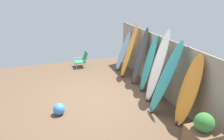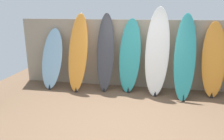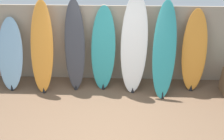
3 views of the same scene
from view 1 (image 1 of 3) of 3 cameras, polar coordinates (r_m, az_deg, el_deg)
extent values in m
plane|color=brown|center=(6.79, -3.78, -7.24)|extent=(7.68, 7.68, 0.00)
cube|color=gray|center=(7.14, 11.77, 1.66)|extent=(6.08, 0.04, 1.80)
cylinder|color=gray|center=(9.65, 3.56, 6.97)|extent=(0.10, 0.10, 1.80)
cylinder|color=gray|center=(8.37, 7.19, 4.73)|extent=(0.10, 0.10, 1.80)
cylinder|color=gray|center=(7.16, 12.05, 1.69)|extent=(0.10, 0.10, 1.80)
cylinder|color=gray|center=(6.04, 18.77, -2.56)|extent=(0.10, 0.10, 1.80)
ellipsoid|color=#8CB7D6|center=(8.81, 2.91, 4.89)|extent=(0.61, 0.67, 1.57)
cone|color=black|center=(8.94, 1.20, 0.37)|extent=(0.08, 0.08, 0.13)
ellipsoid|color=orange|center=(8.06, 4.46, 4.84)|extent=(0.57, 0.70, 1.97)
cone|color=black|center=(8.25, 2.47, -1.44)|extent=(0.08, 0.08, 0.12)
ellipsoid|color=#38383D|center=(7.49, 7.31, 3.53)|extent=(0.46, 0.58, 1.98)
cone|color=black|center=(7.72, 5.38, -3.20)|extent=(0.08, 0.08, 0.11)
ellipsoid|color=teal|center=(6.98, 9.48, 1.55)|extent=(0.60, 0.55, 1.84)
cone|color=black|center=(7.21, 7.65, -4.94)|extent=(0.08, 0.08, 0.14)
ellipsoid|color=white|center=(6.35, 11.76, 0.86)|extent=(0.63, 0.66, 2.13)
cone|color=black|center=(6.63, 9.21, -7.49)|extent=(0.08, 0.08, 0.12)
ellipsoid|color=teal|center=(5.82, 13.85, -1.96)|extent=(0.56, 0.85, 1.98)
cone|color=black|center=(6.05, 10.31, -10.25)|extent=(0.08, 0.08, 0.17)
ellipsoid|color=orange|center=(5.45, 19.34, -5.24)|extent=(0.56, 0.51, 1.79)
cone|color=black|center=(5.72, 16.61, -12.99)|extent=(0.08, 0.08, 0.14)
cylinder|color=silver|center=(9.60, -9.69, 1.73)|extent=(0.02, 0.02, 0.22)
cylinder|color=silver|center=(9.22, -9.29, 0.96)|extent=(0.02, 0.02, 0.22)
cylinder|color=silver|center=(9.66, -7.50, 1.96)|extent=(0.02, 0.02, 0.22)
cylinder|color=silver|center=(9.28, -7.02, 1.20)|extent=(0.02, 0.02, 0.22)
cube|color=#2D8C59|center=(9.40, -8.41, 2.19)|extent=(0.48, 0.44, 0.03)
cube|color=#2D8C59|center=(9.38, -7.03, 3.52)|extent=(0.46, 0.18, 0.44)
cylinder|color=silver|center=(9.59, -8.70, 3.22)|extent=(0.02, 0.44, 0.02)
cylinder|color=silver|center=(9.14, -8.18, 2.37)|extent=(0.02, 0.44, 0.02)
sphere|color=#3C8138|center=(4.73, 22.95, -12.52)|extent=(0.39, 0.39, 0.39)
sphere|color=#3F8CE5|center=(6.04, -13.67, -9.88)|extent=(0.31, 0.31, 0.31)
camera|label=2|loc=(5.88, -40.57, 4.84)|focal=35.00mm
camera|label=3|loc=(5.77, -39.25, 16.18)|focal=40.00mm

